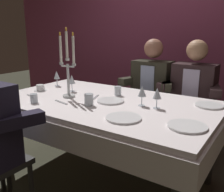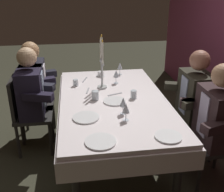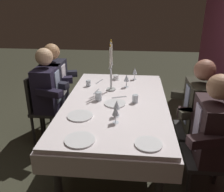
{
  "view_description": "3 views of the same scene",
  "coord_description": "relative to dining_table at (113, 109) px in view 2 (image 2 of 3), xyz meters",
  "views": [
    {
      "loc": [
        1.22,
        -1.71,
        1.32
      ],
      "look_at": [
        0.12,
        -0.04,
        0.8
      ],
      "focal_mm": 40.43,
      "sensor_mm": 36.0,
      "label": 1
    },
    {
      "loc": [
        2.59,
        -0.39,
        1.91
      ],
      "look_at": [
        0.09,
        -0.03,
        0.81
      ],
      "focal_mm": 43.92,
      "sensor_mm": 36.0,
      "label": 2
    },
    {
      "loc": [
        2.41,
        0.19,
        1.82
      ],
      "look_at": [
        -0.0,
        -0.04,
        0.8
      ],
      "focal_mm": 38.78,
      "sensor_mm": 36.0,
      "label": 3
    }
  ],
  "objects": [
    {
      "name": "candelabra",
      "position": [
        -0.33,
        -0.08,
        0.37
      ],
      "size": [
        0.19,
        0.11,
        0.61
      ],
      "color": "silver",
      "rests_on": "dining_table"
    },
    {
      "name": "wine_glass_0",
      "position": [
        -0.76,
        0.2,
        0.23
      ],
      "size": [
        0.07,
        0.07,
        0.16
      ],
      "color": "silver",
      "rests_on": "dining_table"
    },
    {
      "name": "wine_glass_1",
      "position": [
        -0.45,
        0.1,
        0.23
      ],
      "size": [
        0.07,
        0.07,
        0.16
      ],
      "color": "silver",
      "rests_on": "dining_table"
    },
    {
      "name": "wine_glass_3",
      "position": [
        0.35,
        0.04,
        0.24
      ],
      "size": [
        0.07,
        0.07,
        0.16
      ],
      "color": "silver",
      "rests_on": "dining_table"
    },
    {
      "name": "knife_1",
      "position": [
        -0.62,
        -0.27,
        0.12
      ],
      "size": [
        0.19,
        0.08,
        0.01
      ],
      "primitive_type": "cube",
      "rotation": [
        0.0,
        0.0,
        -0.32
      ],
      "color": "#B7B7BC",
      "rests_on": "dining_table"
    },
    {
      "name": "water_tumbler_0",
      "position": [
        -0.01,
        -0.19,
        0.17
      ],
      "size": [
        0.07,
        0.07,
        0.1
      ],
      "primitive_type": "cylinder",
      "color": "silver",
      "rests_on": "dining_table"
    },
    {
      "name": "ground_plane",
      "position": [
        0.0,
        0.0,
        -0.62
      ],
      "size": [
        12.0,
        12.0,
        0.0
      ],
      "primitive_type": "plane",
      "color": "#383728"
    },
    {
      "name": "water_tumbler_1",
      "position": [
        0.01,
        0.21,
        0.16
      ],
      "size": [
        0.06,
        0.06,
        0.09
      ],
      "primitive_type": "cylinder",
      "color": "silver",
      "rests_on": "dining_table"
    },
    {
      "name": "dinner_plate_2",
      "position": [
        0.39,
        -0.31,
        0.13
      ],
      "size": [
        0.25,
        0.25,
        0.01
      ],
      "primitive_type": "cylinder",
      "color": "white",
      "rests_on": "dining_table"
    },
    {
      "name": "seated_diner_2",
      "position": [
        0.05,
        0.89,
        0.11
      ],
      "size": [
        0.63,
        0.48,
        1.24
      ],
      "color": "#2B2928",
      "rests_on": "ground_plane"
    },
    {
      "name": "coffee_cup_0",
      "position": [
        -0.74,
        -0.06,
        0.15
      ],
      "size": [
        0.13,
        0.12,
        0.06
      ],
      "color": "white",
      "rests_on": "dining_table"
    },
    {
      "name": "dinner_plate_1",
      "position": [
        0.07,
        0.0,
        0.13
      ],
      "size": [
        0.23,
        0.23,
        0.01
      ],
      "primitive_type": "cylinder",
      "color": "white",
      "rests_on": "dining_table"
    },
    {
      "name": "dining_table",
      "position": [
        0.0,
        0.0,
        0.0
      ],
      "size": [
        1.94,
        1.14,
        0.74
      ],
      "color": "white",
      "rests_on": "ground_plane"
    },
    {
      "name": "dinner_plate_0",
      "position": [
        0.8,
        0.32,
        0.13
      ],
      "size": [
        0.22,
        0.22,
        0.01
      ],
      "primitive_type": "cylinder",
      "color": "white",
      "rests_on": "dining_table"
    },
    {
      "name": "fork_2",
      "position": [
        -0.11,
        0.03,
        0.12
      ],
      "size": [
        0.07,
        0.17,
        0.01
      ],
      "primitive_type": "cube",
      "rotation": [
        0.0,
        0.0,
        1.91
      ],
      "color": "#B7B7BC",
      "rests_on": "dining_table"
    },
    {
      "name": "dinner_plate_3",
      "position": [
        0.8,
        -0.22,
        0.13
      ],
      "size": [
        0.25,
        0.25,
        0.01
      ],
      "primitive_type": "cylinder",
      "color": "white",
      "rests_on": "dining_table"
    },
    {
      "name": "spoon_0",
      "position": [
        -0.26,
        -0.25,
        0.12
      ],
      "size": [
        0.17,
        0.05,
        0.01
      ],
      "primitive_type": "cube",
      "rotation": [
        0.0,
        0.0,
        -0.22
      ],
      "color": "#B7B7BC",
      "rests_on": "dining_table"
    },
    {
      "name": "water_tumbler_2",
      "position": [
        -0.44,
        -0.38,
        0.16
      ],
      "size": [
        0.06,
        0.06,
        0.08
      ],
      "primitive_type": "cylinder",
      "color": "silver",
      "rests_on": "dining_table"
    },
    {
      "name": "wine_glass_2",
      "position": [
        0.48,
        0.04,
        0.23
      ],
      "size": [
        0.07,
        0.07,
        0.16
      ],
      "color": "silver",
      "rests_on": "dining_table"
    },
    {
      "name": "seated_diner_0",
      "position": [
        -0.6,
        -0.89,
        0.11
      ],
      "size": [
        0.63,
        0.48,
        1.24
      ],
      "color": "#2B2928",
      "rests_on": "ground_plane"
    },
    {
      "name": "seated_diner_1",
      "position": [
        -0.33,
        -0.89,
        0.11
      ],
      "size": [
        0.63,
        0.48,
        1.24
      ],
      "color": "#2B2928",
      "rests_on": "ground_plane"
    },
    {
      "name": "seated_diner_3",
      "position": [
        0.52,
        0.89,
        0.11
      ],
      "size": [
        0.63,
        0.48,
        1.24
      ],
      "color": "#2B2928",
      "rests_on": "ground_plane"
    }
  ]
}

